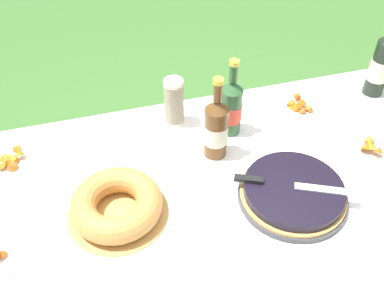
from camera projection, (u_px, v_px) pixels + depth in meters
garden_table at (197, 208)px, 1.41m from camera, size 1.83×0.96×0.77m
tablecloth at (197, 196)px, 1.37m from camera, size 1.84×0.97×0.10m
berry_tart at (293, 193)px, 1.32m from camera, size 0.34×0.34×0.06m
serving_knife at (285, 184)px, 1.30m from camera, size 0.35×0.18×0.01m
bundt_cake at (116, 205)px, 1.27m from camera, size 0.31×0.31×0.09m
cup_stack at (174, 102)px, 1.55m from camera, size 0.07×0.07×0.19m
cider_bottle_green at (231, 107)px, 1.51m from camera, size 0.08×0.08×0.30m
cider_bottle_amber at (216, 128)px, 1.41m from camera, size 0.08×0.08×0.31m
juice_bottle_red at (381, 64)px, 1.66m from camera, size 0.08×0.08×0.35m
snack_plate_near at (10, 161)px, 1.45m from camera, size 0.20×0.20×0.05m
snack_plate_right at (298, 108)px, 1.66m from camera, size 0.23×0.23×0.05m
snack_plate_far at (371, 145)px, 1.50m from camera, size 0.22×0.22×0.06m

